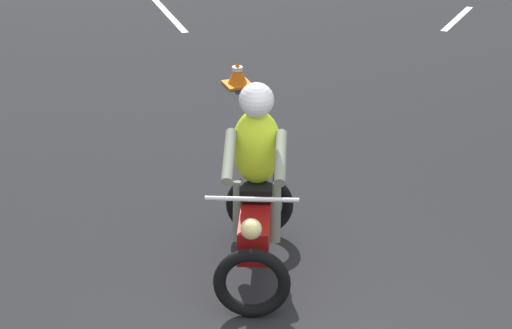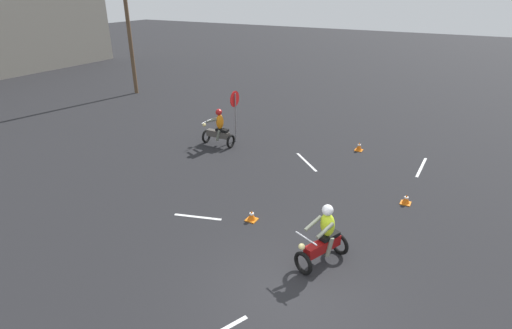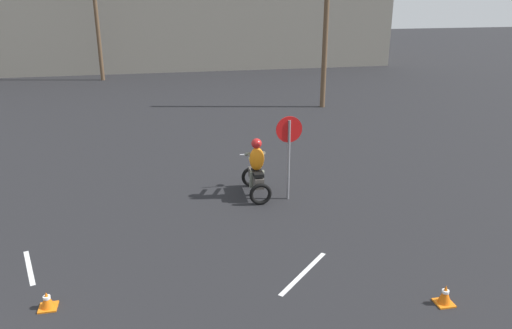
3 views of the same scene
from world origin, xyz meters
TOP-DOWN VIEW (x-y plane):
  - motorcycle_rider_foreground at (1.50, -0.10)m, footprint 1.54×1.12m
  - traffic_cone_far_center at (5.65, -1.43)m, footprint 0.32×0.32m
  - lane_stripe_e at (8.89, -1.47)m, footprint 2.04×0.15m
  - lane_stripe_se at (7.08, -5.42)m, footprint 0.99×1.07m

SIDE VIEW (x-z plane):
  - lane_stripe_e at x=8.89m, z-range 0.00..0.01m
  - lane_stripe_se at x=7.08m, z-range 0.00..0.01m
  - traffic_cone_far_center at x=5.65m, z-range -0.01..0.31m
  - motorcycle_rider_foreground at x=1.50m, z-range -0.10..1.56m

